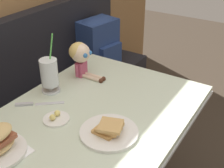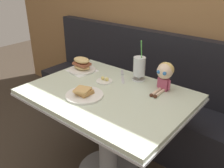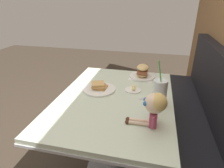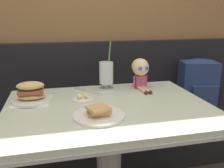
% 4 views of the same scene
% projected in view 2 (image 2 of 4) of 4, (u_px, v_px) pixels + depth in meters
% --- Properties ---
extents(wood_panel_wall, '(4.40, 0.08, 2.40)m').
position_uv_depth(wood_panel_wall, '(174.00, 8.00, 2.09)').
color(wood_panel_wall, olive).
rests_on(wood_panel_wall, ground).
extents(booth_bench, '(2.60, 0.48, 1.00)m').
position_uv_depth(booth_bench, '(152.00, 108.00, 2.30)').
color(booth_bench, black).
rests_on(booth_bench, ground).
extents(diner_table, '(1.11, 0.81, 0.74)m').
position_uv_depth(diner_table, '(108.00, 116.00, 1.77)').
color(diner_table, beige).
rests_on(diner_table, ground).
extents(toast_plate, '(0.25, 0.25, 0.06)m').
position_uv_depth(toast_plate, '(84.00, 94.00, 1.62)').
color(toast_plate, white).
rests_on(toast_plate, diner_table).
extents(milkshake_glass, '(0.10, 0.10, 0.31)m').
position_uv_depth(milkshake_glass, '(139.00, 67.00, 1.82)').
color(milkshake_glass, silver).
rests_on(milkshake_glass, diner_table).
extents(sandwich_plate, '(0.23, 0.23, 0.12)m').
position_uv_depth(sandwich_plate, '(82.00, 66.00, 2.01)').
color(sandwich_plate, white).
rests_on(sandwich_plate, diner_table).
extents(butter_saucer, '(0.12, 0.12, 0.04)m').
position_uv_depth(butter_saucer, '(104.00, 81.00, 1.83)').
color(butter_saucer, white).
rests_on(butter_saucer, diner_table).
extents(butter_knife, '(0.16, 0.19, 0.01)m').
position_uv_depth(butter_knife, '(122.00, 75.00, 1.94)').
color(butter_knife, silver).
rests_on(butter_knife, diner_table).
extents(seated_doll, '(0.11, 0.22, 0.20)m').
position_uv_depth(seated_doll, '(165.00, 73.00, 1.66)').
color(seated_doll, '#B74C6B').
rests_on(seated_doll, diner_table).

